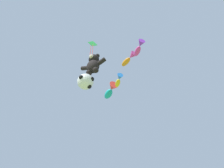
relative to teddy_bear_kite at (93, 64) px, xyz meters
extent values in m
ellipsoid|color=black|center=(0.00, 0.01, -0.23)|extent=(0.82, 0.70, 1.00)
sphere|color=black|center=(0.00, 0.01, 0.51)|extent=(0.69, 0.69, 0.69)
sphere|color=beige|center=(0.00, -0.29, 0.46)|extent=(0.29, 0.29, 0.29)
sphere|color=black|center=(-0.25, 0.01, 0.78)|extent=(0.28, 0.28, 0.28)
cylinder|color=black|center=(-0.59, 0.01, -0.06)|extent=(0.59, 0.27, 0.46)
sphere|color=black|center=(-0.22, 0.01, -0.71)|extent=(0.37, 0.37, 0.37)
sphere|color=black|center=(0.25, 0.01, 0.78)|extent=(0.28, 0.28, 0.28)
cylinder|color=black|center=(0.59, 0.01, -0.06)|extent=(0.59, 0.27, 0.46)
sphere|color=black|center=(0.22, 0.01, -0.71)|extent=(0.37, 0.37, 0.37)
sphere|color=white|center=(-0.45, 0.09, -1.32)|extent=(0.95, 0.95, 0.95)
sphere|color=black|center=(-0.02, 0.09, -1.32)|extent=(0.27, 0.27, 0.27)
sphere|color=black|center=(-0.55, 0.38, -1.01)|extent=(0.27, 0.27, 0.27)
sphere|color=black|center=(-0.45, -0.35, -1.39)|extent=(0.27, 0.27, 0.27)
sphere|color=black|center=(-0.25, 0.24, -1.67)|extent=(0.27, 0.27, 0.27)
ellipsoid|color=#E53F9E|center=(2.42, 2.35, 3.16)|extent=(0.93, 0.98, 0.36)
cone|color=purple|center=(2.89, 1.81, 3.16)|extent=(0.74, 0.74, 0.53)
sphere|color=black|center=(2.22, 2.57, 3.25)|extent=(0.09, 0.09, 0.09)
ellipsoid|color=orange|center=(1.01, 3.42, 3.90)|extent=(1.16, 0.92, 0.40)
cone|color=#E53F9E|center=(1.74, 3.03, 3.90)|extent=(0.79, 0.79, 0.58)
sphere|color=black|center=(0.71, 3.59, 4.01)|extent=(0.10, 0.10, 0.10)
ellipsoid|color=yellow|center=(-0.40, 4.68, 3.01)|extent=(0.93, 1.03, 0.36)
cone|color=blue|center=(0.06, 4.08, 3.01)|extent=(0.75, 0.75, 0.53)
sphere|color=black|center=(-0.59, 4.92, 3.10)|extent=(0.09, 0.09, 0.09)
ellipsoid|color=#19ADB2|center=(-2.12, 6.13, 3.61)|extent=(1.50, 1.43, 0.60)
cone|color=red|center=(-1.32, 5.43, 3.61)|extent=(1.15, 1.16, 0.88)
sphere|color=black|center=(-2.45, 6.42, 3.77)|extent=(0.15, 0.15, 0.15)
cube|color=green|center=(-0.97, 0.84, 4.58)|extent=(0.61, 0.63, 0.86)
cylinder|color=red|center=(-1.08, 0.85, 3.29)|extent=(0.03, 0.14, 2.04)
cylinder|color=red|center=(-0.86, 0.85, 3.24)|extent=(0.03, 0.21, 2.15)
camera|label=1|loc=(3.92, -5.31, -8.82)|focal=28.00mm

